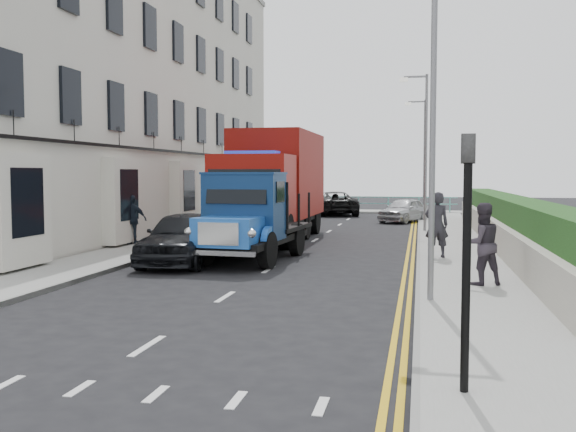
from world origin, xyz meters
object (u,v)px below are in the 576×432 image
object	(u,v)px
lamp_near	(427,105)
lamp_mid	(423,143)
red_lorry	(274,182)
bedford_lorry	(246,222)
lamp_far	(422,151)
parked_car_front	(184,237)
pedestrian_east_near	(437,225)

from	to	relation	value
lamp_near	lamp_mid	xyz separation A→B (m)	(0.00, 16.00, 0.00)
lamp_mid	red_lorry	size ratio (longest dim) A/B	0.84
bedford_lorry	lamp_far	bearing A→B (deg)	80.72
lamp_near	lamp_mid	world-z (taller)	same
lamp_far	bedford_lorry	bearing A→B (deg)	-103.76
lamp_mid	bedford_lorry	xyz separation A→B (m)	(-5.11, -10.87, -2.78)
red_lorry	parked_car_front	xyz separation A→B (m)	(-1.02, -7.36, -1.53)
lamp_mid	parked_car_front	bearing A→B (deg)	-121.26
lamp_near	red_lorry	distance (m)	13.48
bedford_lorry	parked_car_front	world-z (taller)	bedford_lorry
red_lorry	parked_car_front	bearing A→B (deg)	-97.68
bedford_lorry	pedestrian_east_near	size ratio (longest dim) A/B	2.90
lamp_near	lamp_mid	size ratio (longest dim) A/B	1.00
lamp_near	red_lorry	world-z (taller)	lamp_near
lamp_mid	parked_car_front	size ratio (longest dim) A/B	1.53
red_lorry	pedestrian_east_near	world-z (taller)	red_lorry
lamp_mid	lamp_far	xyz separation A→B (m)	(0.00, 10.00, 0.00)
lamp_near	bedford_lorry	world-z (taller)	lamp_near
bedford_lorry	red_lorry	bearing A→B (deg)	100.66
lamp_near	pedestrian_east_near	distance (m)	7.29
lamp_near	pedestrian_east_near	size ratio (longest dim) A/B	3.54
lamp_near	parked_car_front	bearing A→B (deg)	145.86
bedford_lorry	red_lorry	xyz separation A→B (m)	(-0.75, 6.89, 1.09)
lamp_near	red_lorry	bearing A→B (deg)	115.96
parked_car_front	bedford_lorry	bearing A→B (deg)	11.47
bedford_lorry	parked_car_front	size ratio (longest dim) A/B	1.25
lamp_mid	lamp_far	bearing A→B (deg)	90.00
lamp_far	bedford_lorry	size ratio (longest dim) A/B	1.22
lamp_far	pedestrian_east_near	size ratio (longest dim) A/B	3.54
red_lorry	parked_car_front	size ratio (longest dim) A/B	1.81
lamp_far	red_lorry	distance (m)	15.24
lamp_far	lamp_mid	bearing A→B (deg)	-90.00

